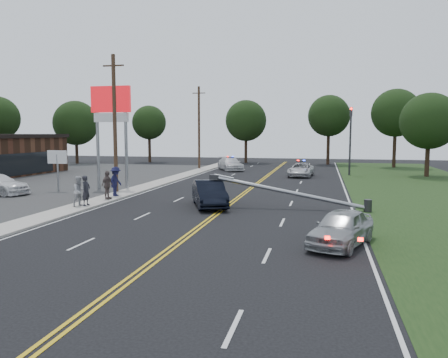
% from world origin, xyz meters
% --- Properties ---
extents(ground, '(120.00, 120.00, 0.00)m').
position_xyz_m(ground, '(0.00, 0.00, 0.00)').
color(ground, black).
rests_on(ground, ground).
extents(sidewalk, '(1.80, 70.00, 0.12)m').
position_xyz_m(sidewalk, '(-8.40, 10.00, 0.06)').
color(sidewalk, '#ACA69B').
rests_on(sidewalk, ground).
extents(centerline_yellow, '(0.36, 80.00, 0.00)m').
position_xyz_m(centerline_yellow, '(0.00, 10.00, 0.01)').
color(centerline_yellow, gold).
rests_on(centerline_yellow, ground).
extents(pylon_sign, '(3.20, 0.35, 8.00)m').
position_xyz_m(pylon_sign, '(-10.50, 14.00, 6.00)').
color(pylon_sign, gray).
rests_on(pylon_sign, ground).
extents(small_sign, '(1.60, 0.14, 3.10)m').
position_xyz_m(small_sign, '(-14.00, 12.00, 2.33)').
color(small_sign, gray).
rests_on(small_sign, ground).
extents(traffic_signal, '(0.28, 0.41, 7.05)m').
position_xyz_m(traffic_signal, '(8.30, 30.00, 4.21)').
color(traffic_signal, '#2D2D30').
rests_on(traffic_signal, ground).
extents(fallen_streetlight, '(9.36, 0.44, 1.91)m').
position_xyz_m(fallen_streetlight, '(4.19, 8.00, 0.92)').
color(fallen_streetlight, '#2D2D30').
rests_on(fallen_streetlight, ground).
extents(utility_pole_mid, '(1.60, 0.28, 10.00)m').
position_xyz_m(utility_pole_mid, '(-9.20, 12.00, 5.08)').
color(utility_pole_mid, '#382619').
rests_on(utility_pole_mid, ground).
extents(utility_pole_far, '(1.60, 0.28, 10.00)m').
position_xyz_m(utility_pole_far, '(-9.20, 34.00, 5.08)').
color(utility_pole_far, '#382619').
rests_on(utility_pole_far, ground).
extents(tree_4, '(6.36, 6.36, 9.02)m').
position_xyz_m(tree_4, '(-29.20, 39.52, 5.83)').
color(tree_4, black).
rests_on(tree_4, ground).
extents(tree_5, '(5.10, 5.10, 8.55)m').
position_xyz_m(tree_5, '(-20.15, 44.85, 5.98)').
color(tree_5, black).
rests_on(tree_5, ground).
extents(tree_6, '(6.06, 6.06, 9.26)m').
position_xyz_m(tree_6, '(-5.66, 46.77, 6.22)').
color(tree_6, black).
rests_on(tree_6, ground).
extents(tree_7, '(5.76, 5.76, 9.69)m').
position_xyz_m(tree_7, '(6.24, 45.73, 6.79)').
color(tree_7, black).
rests_on(tree_7, ground).
extents(tree_8, '(6.09, 6.09, 10.01)m').
position_xyz_m(tree_8, '(14.48, 42.18, 6.95)').
color(tree_8, black).
rests_on(tree_8, ground).
extents(tree_9, '(5.67, 5.67, 8.44)m').
position_xyz_m(tree_9, '(15.89, 30.34, 5.59)').
color(tree_9, black).
rests_on(tree_9, ground).
extents(crashed_sedan, '(3.35, 5.03, 1.57)m').
position_xyz_m(crashed_sedan, '(-1.01, 7.76, 0.78)').
color(crashed_sedan, black).
rests_on(crashed_sedan, ground).
extents(waiting_sedan, '(3.05, 4.50, 1.42)m').
position_xyz_m(waiting_sedan, '(6.35, 0.06, 0.71)').
color(waiting_sedan, '#9CA0A4').
rests_on(waiting_sedan, ground).
extents(emergency_a, '(2.62, 5.03, 1.36)m').
position_xyz_m(emergency_a, '(3.41, 27.52, 0.68)').
color(emergency_a, silver).
rests_on(emergency_a, ground).
extents(emergency_b, '(4.37, 5.73, 1.55)m').
position_xyz_m(emergency_b, '(-5.15, 33.23, 0.77)').
color(emergency_b, silver).
rests_on(emergency_b, ground).
extents(bystander_a, '(0.46, 0.67, 1.78)m').
position_xyz_m(bystander_a, '(-8.05, 5.85, 1.01)').
color(bystander_a, '#23232A').
rests_on(bystander_a, sidewalk).
extents(bystander_b, '(0.99, 1.07, 1.77)m').
position_xyz_m(bystander_b, '(-8.33, 5.60, 1.00)').
color(bystander_b, '#A9A9AD').
rests_on(bystander_b, sidewalk).
extents(bystander_c, '(0.77, 1.30, 2.00)m').
position_xyz_m(bystander_c, '(-8.19, 9.91, 1.12)').
color(bystander_c, '#18183D').
rests_on(bystander_c, sidewalk).
extents(bystander_d, '(0.58, 1.13, 1.85)m').
position_xyz_m(bystander_d, '(-8.04, 8.42, 1.05)').
color(bystander_d, '#62524E').
rests_on(bystander_d, sidewalk).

